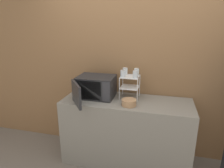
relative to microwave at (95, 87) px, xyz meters
The scene contains 9 objects.
wall_back 0.60m from the microwave, 36.42° to the left, with size 8.00×0.06×2.60m.
counter 0.74m from the microwave, ahead, with size 1.69×0.62×0.91m.
microwave is the anchor object (origin of this frame).
dish_rack 0.47m from the microwave, 11.05° to the left, with size 0.25×0.24×0.30m.
glass_front_left 0.43m from the microwave, ahead, with size 0.07×0.07×0.09m.
glass_back_right 0.59m from the microwave, 16.96° to the left, with size 0.07×0.07×0.09m.
glass_front_right 0.57m from the microwave, ahead, with size 0.07×0.07×0.09m.
glass_back_left 0.46m from the microwave, 23.13° to the left, with size 0.07×0.07×0.09m.
bowl 0.53m from the microwave, 19.46° to the right, with size 0.18×0.18×0.08m.
Camera 1 is at (0.42, -2.09, 1.89)m, focal length 32.00 mm.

